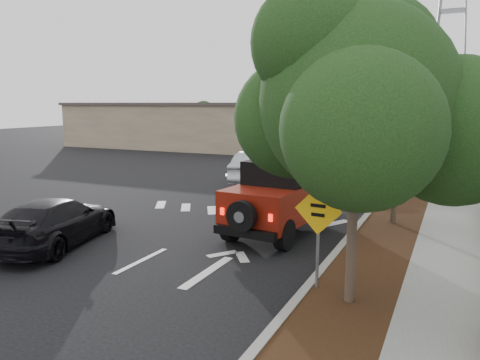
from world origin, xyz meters
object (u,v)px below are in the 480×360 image
Objects in this scene: black_suv_oncoming at (55,222)px; speed_hump_sign at (318,223)px; red_jeep at (281,196)px; silver_suv_ahead at (325,171)px.

speed_hump_sign is (7.95, -0.23, 0.89)m from black_suv_oncoming.
silver_suv_ahead is (-0.92, 9.00, -0.43)m from red_jeep.
red_jeep reaches higher than black_suv_oncoming.
black_suv_oncoming is 2.11× the size of speed_hump_sign.
silver_suv_ahead is 13.75m from speed_hump_sign.
red_jeep is at bearing -158.39° from black_suv_oncoming.
silver_suv_ahead is at bearing 101.15° from red_jeep.
speed_hump_sign reaches higher than red_jeep.
speed_hump_sign reaches higher than black_suv_oncoming.
black_suv_oncoming is 8.00m from speed_hump_sign.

